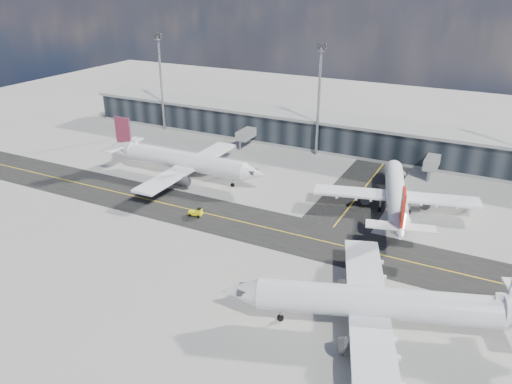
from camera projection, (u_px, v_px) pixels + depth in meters
ground at (226, 229)px, 94.93m from camera, size 300.00×300.00×0.00m
taxiway_lanes at (269, 211)px, 102.05m from camera, size 180.00×63.00×0.03m
terminal_concourse at (326, 133)px, 138.02m from camera, size 152.00×19.80×8.80m
floodlight_masts at (319, 97)px, 127.75m from camera, size 102.50×0.70×28.90m
airliner_af at (183, 161)px, 117.41m from camera, size 42.21×35.90×12.54m
airliner_redtail at (396, 195)px, 100.17m from camera, size 33.21×38.60×11.57m
airliner_near at (382, 304)px, 66.51m from camera, size 42.14×36.38×12.83m
baggage_tug at (197, 212)px, 99.55m from camera, size 2.94×1.76×1.75m
service_van at (399, 171)px, 120.93m from camera, size 4.26×5.19×1.32m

